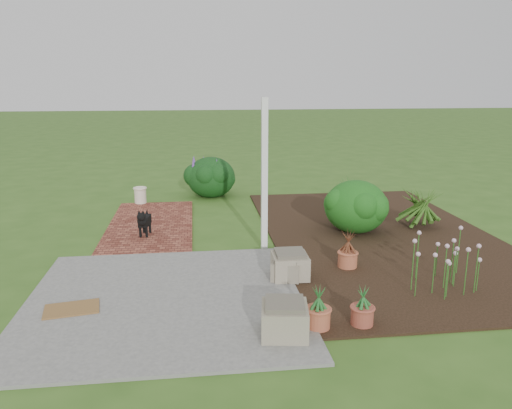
{
  "coord_description": "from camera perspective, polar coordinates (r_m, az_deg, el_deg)",
  "views": [
    {
      "loc": [
        -0.82,
        -7.77,
        2.77
      ],
      "look_at": [
        0.2,
        0.4,
        0.7
      ],
      "focal_mm": 35.0,
      "sensor_mm": 36.0,
      "label": 1
    }
  ],
  "objects": [
    {
      "name": "garden_bed",
      "position": [
        9.33,
        14.11,
        -3.51
      ],
      "size": [
        4.0,
        7.0,
        0.03
      ],
      "primitive_type": "cube",
      "color": "black",
      "rests_on": "ground"
    },
    {
      "name": "cream_ceramic_urn",
      "position": [
        11.6,
        -13.09,
        1.02
      ],
      "size": [
        0.34,
        0.34,
        0.35
      ],
      "primitive_type": "cylinder",
      "rotation": [
        0.0,
        0.0,
        -0.32
      ],
      "color": "beige",
      "rests_on": "brick_path"
    },
    {
      "name": "evergreen_shrub",
      "position": [
        9.37,
        11.35,
        -0.07
      ],
      "size": [
        1.51,
        1.51,
        0.98
      ],
      "primitive_type": "ellipsoid",
      "rotation": [
        0.0,
        0.0,
        -0.4
      ],
      "color": "#0C3D0F",
      "rests_on": "garden_bed"
    },
    {
      "name": "stone_trough_near",
      "position": [
        5.61,
        3.28,
        -13.07
      ],
      "size": [
        0.57,
        0.57,
        0.33
      ],
      "primitive_type": "cube",
      "rotation": [
        0.0,
        0.0,
        -0.14
      ],
      "color": "gray",
      "rests_on": "concrete_patio"
    },
    {
      "name": "terracotta_pot_bronze",
      "position": [
        7.65,
        10.42,
        -6.18
      ],
      "size": [
        0.37,
        0.37,
        0.23
      ],
      "primitive_type": "cylinder",
      "rotation": [
        0.0,
        0.0,
        0.34
      ],
      "color": "#AD593A",
      "rests_on": "garden_bed"
    },
    {
      "name": "purple_flowering_bush",
      "position": [
        12.14,
        -5.17,
        3.25
      ],
      "size": [
        1.48,
        1.48,
        0.99
      ],
      "primitive_type": "ellipsoid",
      "rotation": [
        0.0,
        0.0,
        0.33
      ],
      "color": "black",
      "rests_on": "ground"
    },
    {
      "name": "agapanthus_clump_front",
      "position": [
        11.02,
        10.46,
        1.53
      ],
      "size": [
        0.92,
        0.92,
        0.77
      ],
      "primitive_type": null,
      "rotation": [
        0.0,
        0.0,
        0.06
      ],
      "color": "#0B380E",
      "rests_on": "garden_bed"
    },
    {
      "name": "terracotta_pot_small_left",
      "position": [
        5.99,
        12.04,
        -12.3
      ],
      "size": [
        0.31,
        0.31,
        0.22
      ],
      "primitive_type": "cylinder",
      "rotation": [
        0.0,
        0.0,
        -0.25
      ],
      "color": "#974433",
      "rests_on": "garden_bed"
    },
    {
      "name": "coir_doormat",
      "position": [
        6.61,
        -20.32,
        -11.11
      ],
      "size": [
        0.71,
        0.52,
        0.02
      ],
      "primitive_type": "cube",
      "rotation": [
        0.0,
        0.0,
        0.17
      ],
      "color": "brown",
      "rests_on": "concrete_patio"
    },
    {
      "name": "terracotta_pot_small_right",
      "position": [
        5.83,
        7.11,
        -12.72
      ],
      "size": [
        0.31,
        0.31,
        0.23
      ],
      "primitive_type": "cylinder",
      "rotation": [
        0.0,
        0.0,
        0.14
      ],
      "color": "#B0583B",
      "rests_on": "garden_bed"
    },
    {
      "name": "pink_flower_patch",
      "position": [
        7.26,
        20.24,
        -6.0
      ],
      "size": [
        1.36,
        1.36,
        0.7
      ],
      "primitive_type": null,
      "rotation": [
        0.0,
        0.0,
        0.28
      ],
      "color": "#113D0F",
      "rests_on": "garden_bed"
    },
    {
      "name": "stone_trough_mid",
      "position": [
        7.09,
        3.45,
        -7.42
      ],
      "size": [
        0.49,
        0.49,
        0.26
      ],
      "primitive_type": "cube",
      "rotation": [
        0.0,
        0.0,
        -0.29
      ],
      "color": "#76725B",
      "rests_on": "concrete_patio"
    },
    {
      "name": "brick_path",
      "position": [
        9.95,
        -11.91,
        -2.25
      ],
      "size": [
        1.6,
        3.5,
        0.04
      ],
      "primitive_type": "cube",
      "color": "maroon",
      "rests_on": "ground"
    },
    {
      "name": "agapanthus_clump_back",
      "position": [
        9.97,
        18.22,
        0.19
      ],
      "size": [
        1.28,
        1.28,
        0.93
      ],
      "primitive_type": null,
      "rotation": [
        0.0,
        0.0,
        0.29
      ],
      "color": "#1D3E0F",
      "rests_on": "garden_bed"
    },
    {
      "name": "concrete_patio",
      "position": [
        6.63,
        -10.37,
        -10.62
      ],
      "size": [
        3.5,
        3.5,
        0.04
      ],
      "primitive_type": "cube",
      "color": "slate",
      "rests_on": "ground"
    },
    {
      "name": "black_dog",
      "position": [
        9.13,
        -12.68,
        -1.79
      ],
      "size": [
        0.22,
        0.55,
        0.48
      ],
      "rotation": [
        0.0,
        0.0,
        -0.15
      ],
      "color": "black",
      "rests_on": "brick_path"
    },
    {
      "name": "ground",
      "position": [
        8.29,
        -1.04,
        -5.41
      ],
      "size": [
        80.0,
        80.0,
        0.0
      ],
      "primitive_type": "plane",
      "color": "#345A1C",
      "rests_on": "ground"
    },
    {
      "name": "stone_trough_far",
      "position": [
        7.13,
        3.9,
        -7.01
      ],
      "size": [
        0.5,
        0.5,
        0.33
      ],
      "primitive_type": "cube",
      "rotation": [
        0.0,
        0.0,
        -0.01
      ],
      "color": "gray",
      "rests_on": "concrete_patio"
    },
    {
      "name": "veranda_post",
      "position": [
        8.09,
        0.97,
        3.29
      ],
      "size": [
        0.1,
        0.1,
        2.5
      ],
      "primitive_type": "cube",
      "color": "white",
      "rests_on": "ground"
    }
  ]
}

